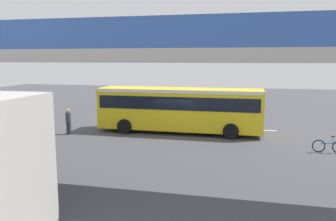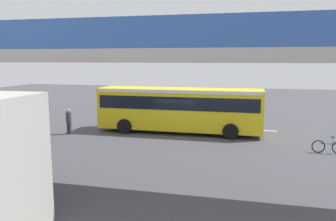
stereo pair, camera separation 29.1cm
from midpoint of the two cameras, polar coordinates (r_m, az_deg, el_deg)
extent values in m
plane|color=#424247|center=(24.09, 1.71, -3.86)|extent=(80.00, 80.00, 0.00)
cube|color=yellow|center=(24.14, 2.29, 0.31)|extent=(11.50, 2.55, 2.86)
cube|color=black|center=(24.08, 2.30, 1.53)|extent=(11.04, 2.59, 0.90)
cube|color=white|center=(23.99, 2.31, 3.42)|extent=(11.27, 2.58, 0.20)
cube|color=black|center=(25.85, -10.33, 1.50)|extent=(0.04, 2.24, 1.20)
cylinder|color=black|center=(24.14, -6.93, -2.63)|extent=(1.04, 0.30, 1.04)
cylinder|color=black|center=(26.50, -5.00, -1.59)|extent=(1.04, 0.30, 1.04)
cylinder|color=black|center=(22.66, 10.80, -3.46)|extent=(1.04, 0.30, 1.04)
cylinder|color=black|center=(25.16, 11.11, -2.27)|extent=(1.04, 0.30, 1.04)
cylinder|color=black|center=(22.07, -24.91, -4.93)|extent=(0.68, 0.22, 0.68)
cylinder|color=black|center=(23.58, -21.97, -3.92)|extent=(0.68, 0.22, 0.68)
torus|color=black|center=(20.96, 24.23, -5.51)|extent=(0.72, 0.06, 0.72)
cube|color=blue|center=(21.03, 25.67, -5.06)|extent=(0.89, 0.04, 0.04)
cylinder|color=blue|center=(21.03, 26.21, -4.54)|extent=(0.03, 0.03, 0.40)
cube|color=black|center=(20.98, 26.25, -4.01)|extent=(0.20, 0.08, 0.04)
cylinder|color=blue|center=(20.87, 24.67, -4.05)|extent=(0.02, 0.44, 0.02)
cylinder|color=#2D2D38|center=(24.77, -15.91, -2.84)|extent=(0.32, 0.32, 0.85)
cylinder|color=#3F3F47|center=(24.63, -15.98, -1.07)|extent=(0.38, 0.38, 0.70)
sphere|color=tan|center=(24.56, -16.03, 0.03)|extent=(0.22, 0.22, 0.22)
cylinder|color=slate|center=(28.35, -4.26, 0.89)|extent=(0.08, 0.08, 2.80)
cube|color=blue|center=(28.22, -4.28, 3.10)|extent=(0.04, 0.60, 0.60)
cube|color=silver|center=(26.06, 15.92, -3.23)|extent=(2.00, 0.20, 0.01)
cube|color=silver|center=(26.19, 7.14, -2.90)|extent=(2.00, 0.20, 0.01)
cube|color=silver|center=(26.92, -1.35, -2.52)|extent=(2.00, 0.20, 0.01)
cube|color=silver|center=(28.21, -9.23, -2.12)|extent=(2.00, 0.20, 0.01)
cube|color=#B2ADA5|center=(13.68, -7.24, 9.06)|extent=(31.78, 2.60, 0.50)
cube|color=#3359A5|center=(14.88, -5.55, 12.13)|extent=(31.78, 0.08, 1.10)
cube|color=#3359A5|center=(12.55, -9.40, 12.72)|extent=(31.78, 0.08, 1.10)
camera|label=1|loc=(0.15, -89.65, 0.05)|focal=36.40mm
camera|label=2|loc=(0.15, 90.35, -0.05)|focal=36.40mm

